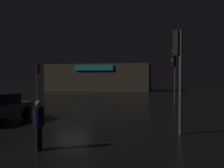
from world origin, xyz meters
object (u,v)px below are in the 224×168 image
at_px(store_building, 100,78).
at_px(traffic_signal_opposite, 38,74).
at_px(traffic_signal_cross_right, 174,66).
at_px(traffic_signal_cross_left, 179,61).
at_px(pedestrian, 39,121).

distance_m(store_building, traffic_signal_opposite, 20.70).
bearing_deg(traffic_signal_opposite, traffic_signal_cross_right, -2.13).
height_order(store_building, traffic_signal_opposite, store_building).
xyz_separation_m(traffic_signal_cross_left, traffic_signal_cross_right, (0.43, 12.62, 0.39)).
bearing_deg(traffic_signal_cross_left, traffic_signal_cross_right, 88.03).
xyz_separation_m(store_building, traffic_signal_opposite, (-1.46, -20.65, 0.33)).
height_order(traffic_signal_cross_left, pedestrian, traffic_signal_cross_left).
bearing_deg(pedestrian, traffic_signal_cross_left, 35.68).
relative_size(store_building, traffic_signal_cross_right, 4.25).
bearing_deg(traffic_signal_opposite, traffic_signal_cross_left, -43.86).
relative_size(traffic_signal_opposite, traffic_signal_cross_right, 0.86).
bearing_deg(pedestrian, store_building, 101.76).
height_order(traffic_signal_cross_left, traffic_signal_cross_right, traffic_signal_cross_right).
bearing_deg(traffic_signal_cross_right, pedestrian, -107.30).
height_order(traffic_signal_opposite, traffic_signal_cross_right, traffic_signal_cross_right).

